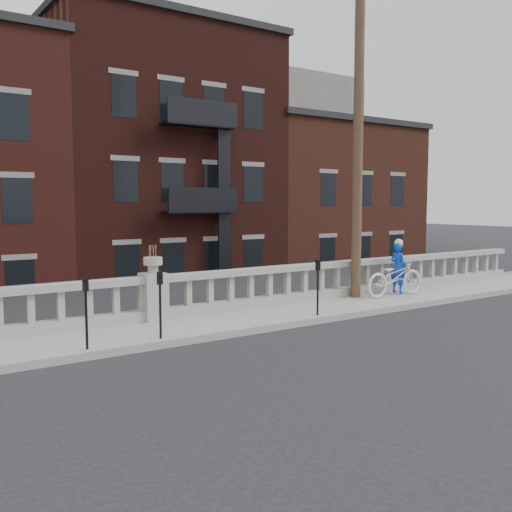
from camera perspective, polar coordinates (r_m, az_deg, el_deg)
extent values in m
plane|color=black|center=(10.31, -0.83, -10.85)|extent=(120.00, 120.00, 0.00)
cube|color=gray|center=(12.82, -8.39, -7.35)|extent=(32.00, 2.20, 0.15)
cube|color=gray|center=(13.62, -10.19, -5.76)|extent=(28.00, 0.34, 0.25)
cube|color=gray|center=(13.49, -10.25, -2.32)|extent=(28.00, 0.34, 0.16)
cube|color=gray|center=(13.54, -10.22, -4.00)|extent=(0.55, 0.55, 1.10)
cylinder|color=gray|center=(13.46, -10.26, -1.27)|extent=(0.24, 0.24, 0.20)
cylinder|color=gray|center=(13.44, -10.28, -0.50)|extent=(0.44, 0.44, 0.18)
cube|color=#605E59|center=(14.68, -10.60, -15.93)|extent=(36.00, 0.50, 5.15)
cube|color=#595651|center=(18.03, -22.19, -14.10)|extent=(16.00, 7.00, 4.00)
cube|color=#595651|center=(49.54, -0.97, 6.62)|extent=(14.00, 14.00, 18.00)
cube|color=black|center=(30.44, -12.53, 4.96)|extent=(10.00, 14.00, 15.50)
cube|color=black|center=(31.42, -12.84, 19.52)|extent=(10.30, 14.30, 0.30)
cube|color=#4E2317|center=(35.50, 2.65, 2.29)|extent=(10.00, 14.00, 12.00)
cube|color=black|center=(35.71, 2.69, 12.19)|extent=(10.30, 14.30, 0.30)
cylinder|color=#422D1E|center=(16.80, 10.20, 13.02)|extent=(0.28, 0.28, 10.00)
cylinder|color=black|center=(11.12, -16.60, -6.18)|extent=(0.05, 0.05, 1.10)
cube|color=black|center=(11.00, -16.69, -2.70)|extent=(0.10, 0.08, 0.26)
cube|color=black|center=(10.96, -16.62, -2.53)|extent=(0.06, 0.01, 0.08)
cylinder|color=black|center=(11.66, -9.55, -5.50)|extent=(0.05, 0.05, 1.10)
cube|color=black|center=(11.55, -9.60, -2.18)|extent=(0.10, 0.08, 0.26)
cube|color=black|center=(11.50, -9.51, -2.01)|extent=(0.06, 0.01, 0.08)
cylinder|color=black|center=(13.91, 6.19, -3.70)|extent=(0.05, 0.05, 1.10)
cube|color=black|center=(13.82, 6.21, -0.91)|extent=(0.10, 0.08, 0.26)
cube|color=black|center=(13.78, 6.34, -0.76)|extent=(0.06, 0.01, 0.08)
imported|color=silver|center=(17.23, 13.71, -2.02)|extent=(2.18, 0.81, 1.13)
imported|color=#0D3DC6|center=(17.80, 14.02, -1.14)|extent=(0.37, 0.56, 1.54)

